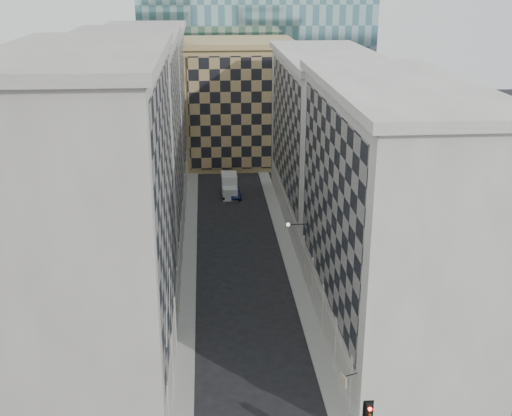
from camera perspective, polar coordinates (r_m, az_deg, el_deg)
sidewalk_west at (r=66.95m, az=-5.95°, el=-4.71°), size 1.50×100.00×0.15m
sidewalk_east at (r=67.45m, az=3.02°, el=-4.43°), size 1.50×100.00×0.15m
bldg_left_a at (r=45.49m, az=-14.02°, el=-1.40°), size 10.80×22.80×23.70m
bldg_left_b at (r=66.41m, az=-11.14°, el=5.13°), size 10.80×22.80×22.70m
bldg_left_c at (r=87.86m, az=-9.62°, el=8.51°), size 10.80×22.80×21.70m
bldg_right_a at (r=51.08m, az=11.69°, el=-0.63°), size 10.80×26.80×20.70m
bldg_right_b at (r=76.35m, az=6.21°, el=6.18°), size 10.80×28.80×19.70m
tan_block at (r=100.57m, az=-1.57°, el=9.41°), size 16.80×14.80×18.80m
flagpoles_left at (r=41.99m, az=-7.83°, el=-8.60°), size 0.10×6.33×2.33m
bracket_lamp at (r=59.47m, az=3.04°, el=-1.48°), size 1.98×0.36×0.36m
box_truck at (r=86.24m, az=-2.38°, el=1.93°), size 2.06×5.02×2.75m
dark_car at (r=85.49m, az=-1.94°, el=1.37°), size 1.73×3.92×1.25m
shop_sign at (r=42.38m, az=7.81°, el=-14.92°), size 1.08×0.71×0.82m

